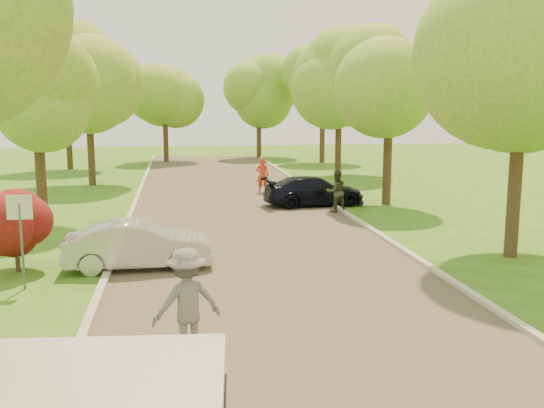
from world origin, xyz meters
TOP-DOWN VIEW (x-y plane):
  - ground at (0.00, 0.00)m, footprint 100.00×100.00m
  - road at (0.00, 8.00)m, footprint 8.00×60.00m
  - curb_left at (-4.05, 8.00)m, footprint 0.18×60.00m
  - curb_right at (4.05, 8.00)m, footprint 0.18×60.00m
  - street_sign at (-5.80, 4.00)m, footprint 0.55×0.06m
  - red_shrub at (-6.30, 5.50)m, footprint 1.70×1.70m
  - tree_l_midb at (-6.81, 12.00)m, footprint 4.30×4.20m
  - tree_l_far at (-6.39, 22.00)m, footprint 4.92×4.80m
  - tree_r_mida at (7.02, 5.00)m, footprint 5.13×5.00m
  - tree_r_midb at (6.60, 14.00)m, footprint 4.51×4.40m
  - tree_r_far at (7.23, 24.00)m, footprint 5.33×5.20m
  - tree_bg_a at (-8.78, 30.00)m, footprint 5.12×5.00m
  - tree_bg_b at (8.22, 32.00)m, footprint 5.12×5.00m
  - tree_bg_c at (-2.79, 34.00)m, footprint 4.92×4.80m
  - tree_bg_d at (4.22, 36.00)m, footprint 5.12×5.00m
  - silver_sedan at (-3.30, 5.36)m, footprint 3.74×1.34m
  - dark_sedan at (3.30, 14.08)m, footprint 4.35×2.12m
  - longboard at (-2.18, -0.57)m, footprint 0.52×0.96m
  - skateboarder at (-2.18, -0.57)m, footprint 1.31×0.98m
  - person_striped at (1.72, 18.06)m, footprint 0.68×0.54m
  - person_olive at (3.80, 12.40)m, footprint 0.85×0.69m

SIDE VIEW (x-z plane):
  - ground at x=0.00m, z-range 0.00..0.00m
  - road at x=0.00m, z-range 0.00..0.01m
  - curb_left at x=-4.05m, z-range 0.00..0.12m
  - curb_right at x=4.05m, z-range 0.00..0.12m
  - longboard at x=-2.18m, z-range 0.05..0.15m
  - dark_sedan at x=3.30m, z-range 0.00..1.22m
  - silver_sedan at x=-3.30m, z-range 0.00..1.23m
  - person_olive at x=3.80m, z-range 0.00..1.64m
  - person_striped at x=1.72m, z-range 0.00..1.65m
  - skateboarder at x=-2.18m, z-range 0.12..1.92m
  - red_shrub at x=-6.30m, z-range 0.12..2.07m
  - street_sign at x=-5.80m, z-range 0.48..2.65m
  - tree_l_midb at x=-6.81m, z-range 1.28..7.89m
  - tree_r_midb at x=6.60m, z-range 1.38..8.38m
  - tree_bg_c at x=-2.79m, z-range 1.35..8.69m
  - tree_bg_a at x=-8.78m, z-range 1.45..9.18m
  - tree_bg_d at x=4.22m, z-range 1.45..9.18m
  - tree_l_far at x=-6.39m, z-range 1.57..9.36m
  - tree_r_mida at x=7.02m, z-range 1.56..9.51m
  - tree_bg_b at x=8.22m, z-range 1.56..9.51m
  - tree_r_far at x=7.23m, z-range 1.66..10.00m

